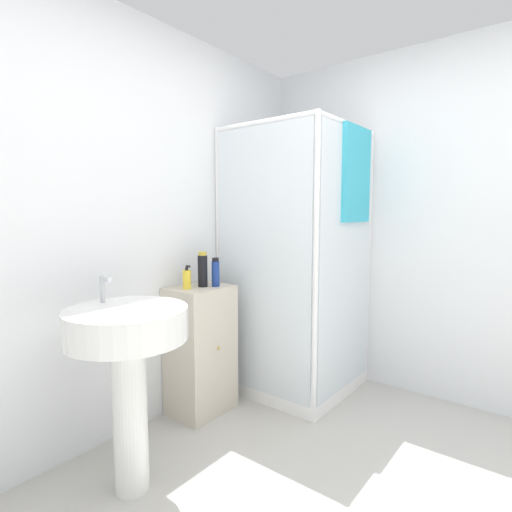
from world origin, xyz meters
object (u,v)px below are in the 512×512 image
(soap_dispenser, at_px, (187,279))
(shampoo_bottle_tall_black, at_px, (203,270))
(shampoo_bottle_blue, at_px, (216,273))
(sink, at_px, (128,351))

(soap_dispenser, xyz_separation_m, shampoo_bottle_tall_black, (0.12, -0.02, 0.05))
(shampoo_bottle_blue, bearing_deg, sink, -164.76)
(sink, distance_m, shampoo_bottle_blue, 0.90)
(shampoo_bottle_tall_black, relative_size, shampoo_bottle_blue, 1.21)
(shampoo_bottle_tall_black, bearing_deg, shampoo_bottle_blue, -49.76)
(sink, height_order, shampoo_bottle_tall_black, shampoo_bottle_tall_black)
(sink, xyz_separation_m, shampoo_bottle_blue, (0.83, 0.23, 0.25))
(soap_dispenser, xyz_separation_m, shampoo_bottle_blue, (0.17, -0.09, 0.03))
(sink, relative_size, soap_dispenser, 6.74)
(soap_dispenser, height_order, shampoo_bottle_tall_black, shampoo_bottle_tall_black)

